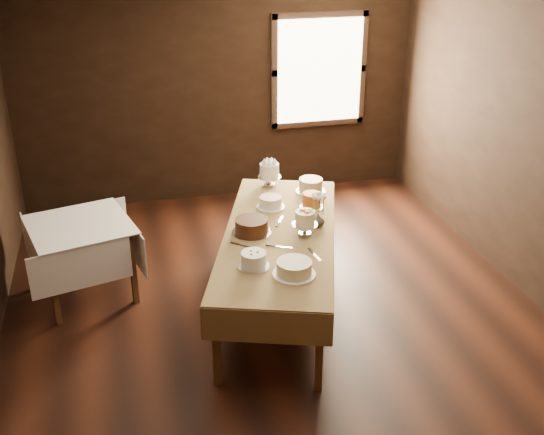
{
  "coord_description": "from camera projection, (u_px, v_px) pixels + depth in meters",
  "views": [
    {
      "loc": [
        -1.28,
        -5.0,
        3.51
      ],
      "look_at": [
        0.0,
        0.2,
        0.95
      ],
      "focal_mm": 43.34,
      "sensor_mm": 36.0,
      "label": 1
    }
  ],
  "objects": [
    {
      "name": "flower_bouquet",
      "position": [
        319.0,
        202.0,
        6.03
      ],
      "size": [
        0.14,
        0.14,
        0.2
      ],
      "primitive_type": null,
      "color": "white",
      "rests_on": "flower_vase"
    },
    {
      "name": "floor",
      "position": [
        277.0,
        317.0,
        6.17
      ],
      "size": [
        5.0,
        6.0,
        0.01
      ],
      "primitive_type": "cube",
      "color": "black",
      "rests_on": "ground"
    },
    {
      "name": "cake_lattice",
      "position": [
        271.0,
        203.0,
        6.5
      ],
      "size": [
        0.29,
        0.29,
        0.11
      ],
      "color": "white",
      "rests_on": "display_table"
    },
    {
      "name": "display_table",
      "position": [
        279.0,
        238.0,
        6.05
      ],
      "size": [
        1.76,
        2.73,
        0.79
      ],
      "rotation": [
        0.0,
        0.0,
        -0.33
      ],
      "color": "#4A311C",
      "rests_on": "ground"
    },
    {
      "name": "cake_speckled",
      "position": [
        311.0,
        186.0,
        6.85
      ],
      "size": [
        0.34,
        0.34,
        0.15
      ],
      "color": "white",
      "rests_on": "display_table"
    },
    {
      "name": "flower_vase",
      "position": [
        318.0,
        220.0,
        6.11
      ],
      "size": [
        0.17,
        0.17,
        0.13
      ],
      "primitive_type": "imported",
      "rotation": [
        0.0,
        0.0,
        0.94
      ],
      "color": "#2D2823",
      "rests_on": "display_table"
    },
    {
      "name": "wall_back",
      "position": [
        218.0,
        91.0,
        8.2
      ],
      "size": [
        5.0,
        0.02,
        2.8
      ],
      "primitive_type": "cube",
      "color": "black",
      "rests_on": "ground"
    },
    {
      "name": "ceiling",
      "position": [
        278.0,
        8.0,
        4.97
      ],
      "size": [
        5.0,
        6.0,
        0.01
      ],
      "primitive_type": "cube",
      "color": "beige",
      "rests_on": "wall_back"
    },
    {
      "name": "window",
      "position": [
        320.0,
        71.0,
        8.34
      ],
      "size": [
        1.1,
        0.05,
        1.3
      ],
      "primitive_type": "cube",
      "color": "#FFEABF",
      "rests_on": "wall_back"
    },
    {
      "name": "cake_cream",
      "position": [
        294.0,
        269.0,
        5.31
      ],
      "size": [
        0.35,
        0.35,
        0.12
      ],
      "color": "white",
      "rests_on": "display_table"
    },
    {
      "name": "cake_server_c",
      "position": [
        280.0,
        219.0,
        6.27
      ],
      "size": [
        0.13,
        0.22,
        0.01
      ],
      "primitive_type": "cube",
      "rotation": [
        0.0,
        0.0,
        1.09
      ],
      "color": "silver",
      "rests_on": "display_table"
    },
    {
      "name": "cake_server_d",
      "position": [
        311.0,
        220.0,
        6.25
      ],
      "size": [
        0.24,
        0.05,
        0.01
      ],
      "primitive_type": "cube",
      "rotation": [
        0.0,
        0.0,
        0.13
      ],
      "color": "silver",
      "rests_on": "display_table"
    },
    {
      "name": "cake_meringue",
      "position": [
        269.0,
        175.0,
        6.99
      ],
      "size": [
        0.28,
        0.28,
        0.26
      ],
      "color": "silver",
      "rests_on": "display_table"
    },
    {
      "name": "wall_front",
      "position": [
        443.0,
        425.0,
        2.94
      ],
      "size": [
        5.0,
        0.02,
        2.8
      ],
      "primitive_type": "cube",
      "color": "black",
      "rests_on": "ground"
    },
    {
      "name": "cake_server_b",
      "position": [
        317.0,
        257.0,
        5.6
      ],
      "size": [
        0.05,
        0.24,
        0.01
      ],
      "primitive_type": "cube",
      "rotation": [
        0.0,
        0.0,
        -1.45
      ],
      "color": "silver",
      "rests_on": "display_table"
    },
    {
      "name": "cake_server_e",
      "position": [
        247.0,
        247.0,
        5.77
      ],
      "size": [
        0.2,
        0.18,
        0.01
      ],
      "primitive_type": "cube",
      "rotation": [
        0.0,
        0.0,
        -0.73
      ],
      "color": "silver",
      "rests_on": "display_table"
    },
    {
      "name": "wall_right",
      "position": [
        537.0,
        155.0,
        6.11
      ],
      "size": [
        0.02,
        6.0,
        2.8
      ],
      "primitive_type": "cube",
      "color": "black",
      "rests_on": "ground"
    },
    {
      "name": "cake_caramel",
      "position": [
        312.0,
        201.0,
        6.49
      ],
      "size": [
        0.24,
        0.24,
        0.15
      ],
      "color": "white",
      "rests_on": "display_table"
    },
    {
      "name": "cake_server_a",
      "position": [
        284.0,
        247.0,
        5.76
      ],
      "size": [
        0.22,
        0.13,
        0.01
      ],
      "primitive_type": "cube",
      "rotation": [
        0.0,
        0.0,
        -0.48
      ],
      "color": "silver",
      "rests_on": "display_table"
    },
    {
      "name": "cake_chocolate",
      "position": [
        251.0,
        227.0,
        5.99
      ],
      "size": [
        0.42,
        0.42,
        0.14
      ],
      "color": "silver",
      "rests_on": "display_table"
    },
    {
      "name": "cake_swirl",
      "position": [
        254.0,
        260.0,
        5.42
      ],
      "size": [
        0.3,
        0.3,
        0.14
      ],
      "color": "silver",
      "rests_on": "display_table"
    },
    {
      "name": "cake_flowers",
      "position": [
        305.0,
        224.0,
        5.95
      ],
      "size": [
        0.23,
        0.23,
        0.24
      ],
      "color": "silver",
      "rests_on": "display_table"
    },
    {
      "name": "side_table",
      "position": [
        80.0,
        233.0,
        6.25
      ],
      "size": [
        1.12,
        1.12,
        0.78
      ],
      "rotation": [
        0.0,
        0.0,
        0.26
      ],
      "color": "#4A311C",
      "rests_on": "ground"
    }
  ]
}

